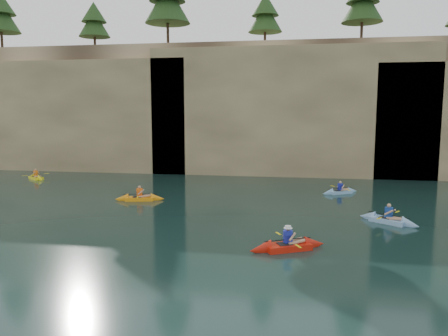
# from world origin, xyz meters

# --- Properties ---
(ground) EXTENTS (160.00, 160.00, 0.00)m
(ground) POSITION_xyz_m (0.00, 0.00, 0.00)
(ground) COLOR black
(ground) RESTS_ON ground
(cliff) EXTENTS (70.00, 16.00, 12.00)m
(cliff) POSITION_xyz_m (0.00, 30.00, 6.00)
(cliff) COLOR tan
(cliff) RESTS_ON ground
(cliff_slab_west) EXTENTS (26.00, 2.40, 10.56)m
(cliff_slab_west) POSITION_xyz_m (-20.00, 22.60, 5.28)
(cliff_slab_west) COLOR tan
(cliff_slab_west) RESTS_ON ground
(cliff_slab_center) EXTENTS (24.00, 2.40, 11.40)m
(cliff_slab_center) POSITION_xyz_m (2.00, 22.60, 5.70)
(cliff_slab_center) COLOR tan
(cliff_slab_center) RESTS_ON ground
(sea_cave_west) EXTENTS (4.50, 1.00, 4.00)m
(sea_cave_west) POSITION_xyz_m (-18.00, 21.95, 2.00)
(sea_cave_west) COLOR black
(sea_cave_west) RESTS_ON ground
(sea_cave_center) EXTENTS (3.50, 1.00, 3.20)m
(sea_cave_center) POSITION_xyz_m (-4.00, 21.95, 1.60)
(sea_cave_center) COLOR black
(sea_cave_center) RESTS_ON ground
(sea_cave_east) EXTENTS (5.00, 1.00, 4.50)m
(sea_cave_east) POSITION_xyz_m (10.00, 21.95, 2.25)
(sea_cave_east) COLOR black
(sea_cave_east) RESTS_ON ground
(main_kayaker) EXTENTS (3.32, 2.20, 1.24)m
(main_kayaker) POSITION_xyz_m (2.45, 1.76, 0.17)
(main_kayaker) COLOR red
(main_kayaker) RESTS_ON ground
(kayaker_orange) EXTENTS (3.19, 2.30, 1.18)m
(kayaker_orange) POSITION_xyz_m (-7.02, 10.15, 0.15)
(kayaker_orange) COLOR orange
(kayaker_orange) RESTS_ON ground
(kayaker_ltblue_near) EXTENTS (2.97, 2.48, 1.24)m
(kayaker_ltblue_near) POSITION_xyz_m (7.39, 6.94, 0.15)
(kayaker_ltblue_near) COLOR #80A9D6
(kayaker_ltblue_near) RESTS_ON ground
(kayaker_yellow) EXTENTS (2.56, 2.16, 1.10)m
(kayaker_yellow) POSITION_xyz_m (-18.56, 16.92, 0.14)
(kayaker_yellow) COLOR yellow
(kayaker_yellow) RESTS_ON ground
(kayaker_ltblue_mid) EXTENTS (2.75, 2.03, 1.07)m
(kayaker_ltblue_mid) POSITION_xyz_m (5.72, 14.66, 0.13)
(kayaker_ltblue_mid) COLOR #80AFD7
(kayaker_ltblue_mid) RESTS_ON ground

